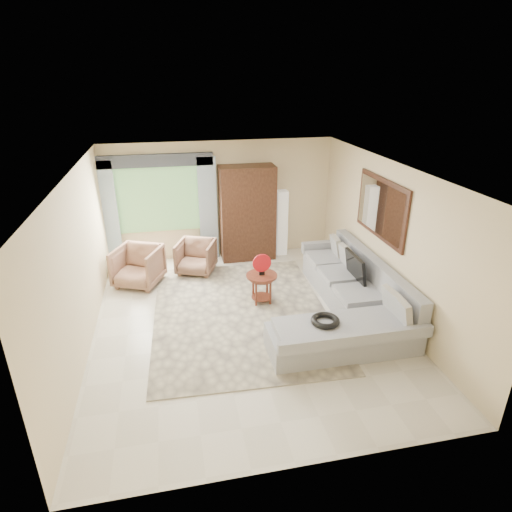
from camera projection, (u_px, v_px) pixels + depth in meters
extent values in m
plane|color=silver|center=(246.00, 321.00, 7.31)|extent=(6.00, 6.00, 0.00)
cube|color=#BFB597|center=(241.00, 313.00, 7.56)|extent=(3.16, 4.12, 0.02)
cube|color=#A4A6AD|center=(345.00, 287.00, 8.06)|extent=(0.90, 2.40, 0.40)
cube|color=#A4A6AD|center=(343.00, 339.00, 6.49)|extent=(2.30, 0.80, 0.40)
cube|color=#A4A6AD|center=(374.00, 273.00, 7.59)|extent=(0.20, 3.20, 0.50)
cube|color=#A4A6AD|center=(323.00, 247.00, 9.09)|extent=(0.90, 0.16, 0.22)
cube|color=#A4A6AD|center=(357.00, 339.00, 5.97)|extent=(2.30, 0.10, 0.18)
cube|color=black|center=(355.00, 267.00, 7.64)|extent=(0.14, 0.74, 0.48)
torus|color=black|center=(325.00, 321.00, 6.32)|extent=(0.43, 0.43, 0.09)
cylinder|color=#492013|center=(262.00, 276.00, 7.71)|extent=(0.57, 0.57, 0.04)
cylinder|color=#492013|center=(262.00, 290.00, 7.82)|extent=(0.37, 0.37, 0.51)
cylinder|color=red|center=(262.00, 263.00, 7.61)|extent=(0.34, 0.03, 0.34)
imported|color=#8C654C|center=(138.00, 266.00, 8.45)|extent=(1.11, 1.12, 0.78)
imported|color=brown|center=(196.00, 257.00, 8.98)|extent=(0.97, 0.98, 0.69)
imported|color=#999999|center=(118.00, 263.00, 8.91)|extent=(0.57, 0.54, 0.51)
cube|color=black|center=(247.00, 213.00, 9.44)|extent=(1.20, 0.55, 2.10)
cube|color=silver|center=(281.00, 223.00, 9.77)|extent=(0.24, 0.24, 1.50)
cube|color=#669E59|center=(158.00, 200.00, 9.17)|extent=(1.80, 0.04, 1.40)
cube|color=#9EB7CC|center=(108.00, 215.00, 8.99)|extent=(0.40, 0.08, 2.30)
cube|color=#9EB7CC|center=(208.00, 209.00, 9.39)|extent=(0.40, 0.08, 2.30)
cube|color=#1E232D|center=(154.00, 161.00, 8.77)|extent=(2.40, 0.12, 0.26)
cube|color=black|center=(381.00, 209.00, 7.40)|extent=(0.04, 1.70, 1.05)
cube|color=white|center=(380.00, 209.00, 7.39)|extent=(0.02, 1.54, 0.90)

